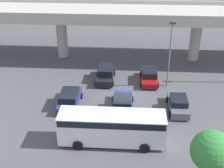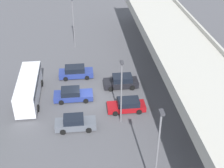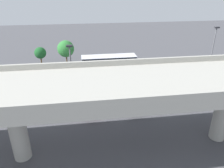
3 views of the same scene
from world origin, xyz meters
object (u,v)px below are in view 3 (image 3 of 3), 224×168
object	(u,v)px
parked_car_1	(134,101)
parked_car_2	(109,81)
parked_car_3	(91,104)
shuttle_bus	(109,63)
tree_front_left	(66,49)
lamp_post_by_overpass	(212,51)
tree_front_right	(40,53)
parked_car_0	(146,80)
parked_car_4	(70,84)
lamp_post_mid_lot	(72,72)

from	to	relation	value
parked_car_1	parked_car_2	distance (m)	6.89
parked_car_1	parked_car_3	bearing A→B (deg)	89.61
parked_car_1	shuttle_bus	distance (m)	12.01
parked_car_2	tree_front_left	distance (m)	12.14
lamp_post_by_overpass	tree_front_right	xyz separation A→B (m)	(26.62, -10.59, -2.34)
parked_car_0	lamp_post_by_overpass	size ratio (longest dim) A/B	0.57
parked_car_2	parked_car_4	bearing A→B (deg)	-87.31
parked_car_4	lamp_post_mid_lot	bearing A→B (deg)	6.91
parked_car_0	parked_car_2	world-z (taller)	parked_car_0
tree_front_left	tree_front_right	xyz separation A→B (m)	(4.59, -0.27, -0.66)
parked_car_2	lamp_post_by_overpass	distance (m)	16.04
lamp_post_mid_lot	parked_car_2	bearing A→B (deg)	-132.90
parked_car_2	parked_car_4	xyz separation A→B (m)	(5.70, 0.27, 0.02)
parked_car_1	lamp_post_by_overpass	world-z (taller)	lamp_post_by_overpass
lamp_post_by_overpass	tree_front_right	size ratio (longest dim) A/B	2.32
parked_car_4	tree_front_right	size ratio (longest dim) A/B	1.26
parked_car_1	lamp_post_mid_lot	world-z (taller)	lamp_post_mid_lot
parked_car_0	shuttle_bus	xyz separation A→B (m)	(4.83, -5.83, 0.97)
parked_car_1	parked_car_2	size ratio (longest dim) A/B	0.94
shuttle_bus	lamp_post_by_overpass	distance (m)	16.14
tree_front_left	tree_front_right	size ratio (longest dim) A/B	1.31
parked_car_1	parked_car_2	world-z (taller)	parked_car_1
parked_car_1	parked_car_2	bearing A→B (deg)	19.67
shuttle_bus	tree_front_left	xyz separation A→B (m)	(7.29, -4.54, 1.45)
tree_front_right	parked_car_2	bearing A→B (deg)	137.53
parked_car_4	shuttle_bus	xyz separation A→B (m)	(-6.44, -5.65, 1.02)
parked_car_4	shuttle_bus	world-z (taller)	shuttle_bus
parked_car_1	tree_front_left	distance (m)	18.80
parked_car_4	tree_front_right	distance (m)	11.93
parked_car_2	lamp_post_mid_lot	xyz separation A→B (m)	(5.07, 5.46, 3.87)
parked_car_4	tree_front_left	size ratio (longest dim) A/B	0.96
lamp_post_mid_lot	shuttle_bus	bearing A→B (deg)	-118.21
parked_car_3	parked_car_2	bearing A→B (deg)	-24.95
parked_car_1	parked_car_4	xyz separation A→B (m)	(8.02, -6.22, -0.07)
parked_car_1	lamp_post_mid_lot	size ratio (longest dim) A/B	0.59
lamp_post_by_overpass	parked_car_0	bearing A→B (deg)	0.29
parked_car_1	lamp_post_by_overpass	xyz separation A→B (m)	(-13.16, -6.09, 4.07)
parked_car_3	lamp_post_mid_lot	size ratio (longest dim) A/B	0.59
parked_car_3	tree_front_right	xyz separation A→B (m)	(8.14, -16.65, 1.81)
parked_car_3	shuttle_bus	distance (m)	12.46
parked_car_2	shuttle_bus	distance (m)	5.53
parked_car_2	shuttle_bus	world-z (taller)	shuttle_bus
shuttle_bus	parked_car_2	bearing A→B (deg)	-97.86
shuttle_bus	lamp_post_by_overpass	world-z (taller)	lamp_post_by_overpass
parked_car_0	parked_car_1	distance (m)	6.86
tree_front_right	tree_front_left	bearing A→B (deg)	176.58
parked_car_2	lamp_post_by_overpass	bearing A→B (deg)	88.53
parked_car_0	tree_front_right	world-z (taller)	tree_front_right
lamp_post_mid_lot	tree_front_right	xyz separation A→B (m)	(6.07, -15.65, -2.04)
parked_car_3	tree_front_right	world-z (taller)	tree_front_right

